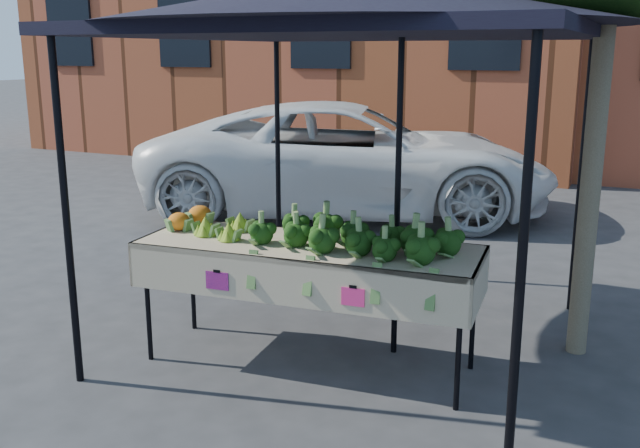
{
  "coord_description": "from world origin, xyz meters",
  "views": [
    {
      "loc": [
        2.17,
        -4.17,
        2.2
      ],
      "look_at": [
        0.07,
        0.32,
        1.0
      ],
      "focal_mm": 39.92,
      "sensor_mm": 36.0,
      "label": 1
    }
  ],
  "objects_px": {
    "table": "(308,305)",
    "street_tree": "(601,68)",
    "vehicle": "(350,7)",
    "canopy": "(357,168)"
  },
  "relations": [
    {
      "from": "canopy",
      "to": "street_tree",
      "type": "height_order",
      "value": "street_tree"
    },
    {
      "from": "canopy",
      "to": "street_tree",
      "type": "distance_m",
      "value": 1.83
    },
    {
      "from": "table",
      "to": "vehicle",
      "type": "bearing_deg",
      "value": 109.53
    },
    {
      "from": "table",
      "to": "canopy",
      "type": "height_order",
      "value": "canopy"
    },
    {
      "from": "table",
      "to": "vehicle",
      "type": "xyz_separation_m",
      "value": [
        -1.66,
        4.68,
        2.32
      ]
    },
    {
      "from": "table",
      "to": "street_tree",
      "type": "distance_m",
      "value": 2.62
    },
    {
      "from": "canopy",
      "to": "vehicle",
      "type": "xyz_separation_m",
      "value": [
        -1.8,
        4.14,
        1.4
      ]
    },
    {
      "from": "table",
      "to": "vehicle",
      "type": "distance_m",
      "value": 5.48
    },
    {
      "from": "vehicle",
      "to": "street_tree",
      "type": "relative_size",
      "value": 1.32
    },
    {
      "from": "table",
      "to": "street_tree",
      "type": "relative_size",
      "value": 0.59
    }
  ]
}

